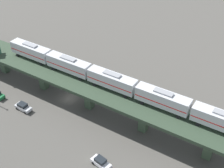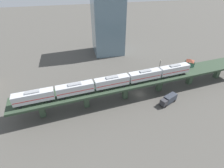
{
  "view_description": "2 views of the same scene",
  "coord_description": "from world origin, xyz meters",
  "px_view_note": "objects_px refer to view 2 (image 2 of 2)",
  "views": [
    {
      "loc": [
        42.44,
        47.96,
        50.75
      ],
      "look_at": [
        -2.73,
        12.0,
        8.52
      ],
      "focal_mm": 50.0,
      "sensor_mm": 36.0,
      "label": 1
    },
    {
      "loc": [
        -51.23,
        23.18,
        42.5
      ],
      "look_at": [
        -2.73,
        12.0,
        8.52
      ],
      "focal_mm": 28.0,
      "sensor_mm": 36.0,
      "label": 2
    }
  ],
  "objects_px": {
    "delivery_truck": "(169,99)",
    "office_tower": "(108,20)",
    "subway_train": "(112,81)",
    "street_lamp": "(160,65)",
    "street_car_green": "(162,73)",
    "street_car_white": "(85,83)",
    "street_car_silver": "(144,77)",
    "signal_hut": "(190,63)"
  },
  "relations": [
    {
      "from": "subway_train",
      "to": "street_car_white",
      "type": "xyz_separation_m",
      "value": [
        14.23,
        8.44,
        -8.63
      ]
    },
    {
      "from": "signal_hut",
      "to": "delivery_truck",
      "type": "relative_size",
      "value": 0.47
    },
    {
      "from": "signal_hut",
      "to": "office_tower",
      "type": "distance_m",
      "value": 47.81
    },
    {
      "from": "subway_train",
      "to": "street_car_green",
      "type": "relative_size",
      "value": 13.58
    },
    {
      "from": "office_tower",
      "to": "street_car_green",
      "type": "bearing_deg",
      "value": -149.54
    },
    {
      "from": "subway_train",
      "to": "delivery_truck",
      "type": "distance_m",
      "value": 22.23
    },
    {
      "from": "street_lamp",
      "to": "street_car_silver",
      "type": "bearing_deg",
      "value": 110.04
    },
    {
      "from": "street_car_white",
      "to": "delivery_truck",
      "type": "relative_size",
      "value": 0.6
    },
    {
      "from": "street_car_green",
      "to": "office_tower",
      "type": "xyz_separation_m",
      "value": [
        31.97,
        18.81,
        17.06
      ]
    },
    {
      "from": "signal_hut",
      "to": "office_tower",
      "type": "relative_size",
      "value": 0.1
    },
    {
      "from": "street_lamp",
      "to": "street_car_green",
      "type": "bearing_deg",
      "value": -162.61
    },
    {
      "from": "subway_train",
      "to": "street_car_silver",
      "type": "distance_m",
      "value": 23.57
    },
    {
      "from": "delivery_truck",
      "to": "street_lamp",
      "type": "distance_m",
      "value": 21.95
    },
    {
      "from": "signal_hut",
      "to": "office_tower",
      "type": "bearing_deg",
      "value": 34.97
    },
    {
      "from": "signal_hut",
      "to": "street_car_green",
      "type": "xyz_separation_m",
      "value": [
        6.47,
        8.09,
        -7.89
      ]
    },
    {
      "from": "subway_train",
      "to": "street_lamp",
      "type": "xyz_separation_m",
      "value": [
        16.2,
        -26.4,
        -5.46
      ]
    },
    {
      "from": "delivery_truck",
      "to": "street_car_white",
      "type": "bearing_deg",
      "value": 56.54
    },
    {
      "from": "signal_hut",
      "to": "street_lamp",
      "type": "height_order",
      "value": "signal_hut"
    },
    {
      "from": "subway_train",
      "to": "office_tower",
      "type": "xyz_separation_m",
      "value": [
        46.13,
        -8.24,
        8.44
      ]
    },
    {
      "from": "signal_hut",
      "to": "subway_train",
      "type": "bearing_deg",
      "value": 102.33
    },
    {
      "from": "street_car_silver",
      "to": "street_car_green",
      "type": "height_order",
      "value": "same"
    },
    {
      "from": "street_car_green",
      "to": "delivery_truck",
      "type": "bearing_deg",
      "value": 160.26
    },
    {
      "from": "signal_hut",
      "to": "delivery_truck",
      "type": "bearing_deg",
      "value": 129.88
    },
    {
      "from": "street_car_white",
      "to": "street_car_green",
      "type": "relative_size",
      "value": 0.98
    },
    {
      "from": "street_car_white",
      "to": "office_tower",
      "type": "height_order",
      "value": "office_tower"
    },
    {
      "from": "subway_train",
      "to": "delivery_truck",
      "type": "height_order",
      "value": "subway_train"
    },
    {
      "from": "street_car_green",
      "to": "office_tower",
      "type": "relative_size",
      "value": 0.13
    },
    {
      "from": "street_lamp",
      "to": "office_tower",
      "type": "distance_m",
      "value": 37.67
    },
    {
      "from": "signal_hut",
      "to": "street_car_silver",
      "type": "height_order",
      "value": "signal_hut"
    },
    {
      "from": "subway_train",
      "to": "delivery_truck",
      "type": "xyz_separation_m",
      "value": [
        -4.74,
        -20.26,
        -7.8
      ]
    },
    {
      "from": "signal_hut",
      "to": "street_car_white",
      "type": "relative_size",
      "value": 0.79
    },
    {
      "from": "street_car_silver",
      "to": "street_lamp",
      "type": "distance_m",
      "value": 9.83
    },
    {
      "from": "office_tower",
      "to": "street_car_silver",
      "type": "bearing_deg",
      "value": -164.11
    },
    {
      "from": "street_car_white",
      "to": "office_tower",
      "type": "relative_size",
      "value": 0.13
    },
    {
      "from": "street_car_white",
      "to": "street_lamp",
      "type": "height_order",
      "value": "street_lamp"
    },
    {
      "from": "subway_train",
      "to": "street_car_green",
      "type": "height_order",
      "value": "subway_train"
    },
    {
      "from": "delivery_truck",
      "to": "office_tower",
      "type": "distance_m",
      "value": 54.74
    },
    {
      "from": "street_car_silver",
      "to": "delivery_truck",
      "type": "distance_m",
      "value": 17.96
    },
    {
      "from": "street_car_white",
      "to": "signal_hut",
      "type": "bearing_deg",
      "value": -98.55
    },
    {
      "from": "subway_train",
      "to": "street_car_green",
      "type": "xyz_separation_m",
      "value": [
        14.16,
        -27.04,
        -8.63
      ]
    },
    {
      "from": "office_tower",
      "to": "street_car_white",
      "type": "bearing_deg",
      "value": 152.4
    },
    {
      "from": "street_car_green",
      "to": "street_lamp",
      "type": "distance_m",
      "value": 3.82
    }
  ]
}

